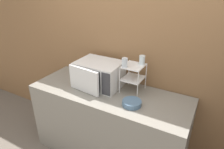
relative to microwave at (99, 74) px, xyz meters
name	(u,v)px	position (x,y,z in m)	size (l,w,h in m)	color
wall_back	(124,52)	(0.18, 0.31, 0.22)	(8.00, 0.06, 2.60)	olive
counter	(109,124)	(0.18, -0.08, -0.62)	(1.87, 0.70, 0.93)	gray
microwave	(99,74)	(0.00, 0.00, 0.00)	(0.53, 0.47, 0.30)	silver
dish_rack	(133,73)	(0.41, 0.08, 0.08)	(0.23, 0.26, 0.32)	white
glass_front_left	(125,62)	(0.34, 0.00, 0.22)	(0.06, 0.06, 0.10)	silver
glass_back_right	(142,60)	(0.48, 0.16, 0.22)	(0.06, 0.06, 0.10)	silver
bowl	(132,103)	(0.53, -0.20, -0.13)	(0.20, 0.20, 0.05)	slate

